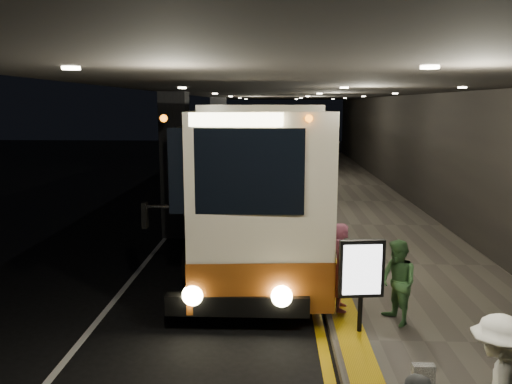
{
  "coord_description": "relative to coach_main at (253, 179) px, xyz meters",
  "views": [
    {
      "loc": [
        1.51,
        -10.98,
        4.03
      ],
      "look_at": [
        1.02,
        2.22,
        1.7
      ],
      "focal_mm": 35.0,
      "sensor_mm": 36.0,
      "label": 1
    }
  ],
  "objects": [
    {
      "name": "ground",
      "position": [
        -0.88,
        -3.35,
        -1.87
      ],
      "size": [
        90.0,
        90.0,
        0.0
      ],
      "primitive_type": "plane",
      "color": "black"
    },
    {
      "name": "lane_line_white",
      "position": [
        -2.68,
        1.65,
        -1.87
      ],
      "size": [
        0.12,
        50.0,
        0.01
      ],
      "primitive_type": "cube",
      "color": "silver",
      "rests_on": "ground"
    },
    {
      "name": "kerb_stripe_yellow",
      "position": [
        1.47,
        1.65,
        -1.87
      ],
      "size": [
        0.18,
        50.0,
        0.01
      ],
      "primitive_type": "cube",
      "color": "gold",
      "rests_on": "ground"
    },
    {
      "name": "sidewalk",
      "position": [
        3.87,
        1.65,
        -1.8
      ],
      "size": [
        4.5,
        50.0,
        0.15
      ],
      "primitive_type": "cube",
      "color": "#514C44",
      "rests_on": "ground"
    },
    {
      "name": "tactile_strip",
      "position": [
        1.97,
        1.65,
        -1.72
      ],
      "size": [
        0.5,
        50.0,
        0.01
      ],
      "primitive_type": "cube",
      "color": "gold",
      "rests_on": "sidewalk"
    },
    {
      "name": "terminal_wall",
      "position": [
        6.12,
        1.65,
        1.13
      ],
      "size": [
        0.1,
        50.0,
        6.0
      ],
      "primitive_type": "cube",
      "color": "black",
      "rests_on": "ground"
    },
    {
      "name": "support_columns",
      "position": [
        -2.38,
        0.65,
        0.33
      ],
      "size": [
        0.8,
        24.8,
        4.4
      ],
      "color": "black",
      "rests_on": "ground"
    },
    {
      "name": "canopy",
      "position": [
        1.62,
        1.65,
        2.73
      ],
      "size": [
        9.0,
        50.0,
        0.4
      ],
      "primitive_type": "cube",
      "color": "black",
      "rests_on": "support_columns"
    },
    {
      "name": "coach_main",
      "position": [
        0.0,
        0.0,
        0.0
      ],
      "size": [
        3.41,
        12.64,
        3.91
      ],
      "rotation": [
        0.0,
        0.0,
        0.07
      ],
      "color": "beige",
      "rests_on": "ground"
    },
    {
      "name": "coach_second",
      "position": [
        -0.0,
        11.93,
        -0.13
      ],
      "size": [
        3.01,
        11.68,
        3.63
      ],
      "rotation": [
        0.0,
        0.0,
        -0.05
      ],
      "color": "beige",
      "rests_on": "ground"
    },
    {
      "name": "coach_third",
      "position": [
        0.26,
        26.95,
        -0.05
      ],
      "size": [
        2.76,
        12.1,
        3.79
      ],
      "rotation": [
        0.0,
        0.0,
        0.02
      ],
      "color": "beige",
      "rests_on": "ground"
    },
    {
      "name": "passenger_boarding",
      "position": [
        1.92,
        -5.24,
        -0.88
      ],
      "size": [
        0.45,
        0.65,
        1.69
      ],
      "primitive_type": "imported",
      "rotation": [
        0.0,
        0.0,
        1.49
      ],
      "color": "#B55476",
      "rests_on": "sidewalk"
    },
    {
      "name": "passenger_waiting_green",
      "position": [
        2.83,
        -5.82,
        -0.96
      ],
      "size": [
        0.69,
        0.85,
        1.52
      ],
      "primitive_type": "imported",
      "rotation": [
        0.0,
        0.0,
        -1.21
      ],
      "color": "#457B44",
      "rests_on": "sidewalk"
    },
    {
      "name": "bag_polka",
      "position": [
        2.69,
        -7.95,
        -1.54
      ],
      "size": [
        0.3,
        0.13,
        0.37
      ],
      "primitive_type": "cube",
      "rotation": [
        0.0,
        0.0,
        0.01
      ],
      "color": "black",
      "rests_on": "sidewalk"
    },
    {
      "name": "info_sign",
      "position": [
        2.12,
        -6.2,
        -0.62
      ],
      "size": [
        0.78,
        0.2,
        1.64
      ],
      "rotation": [
        0.0,
        0.0,
        0.12
      ],
      "color": "black",
      "rests_on": "sidewalk"
    },
    {
      "name": "stanchion_post",
      "position": [
        1.87,
        -5.14,
        -1.17
      ],
      "size": [
        0.05,
        0.05,
        1.11
      ],
      "primitive_type": "cylinder",
      "color": "black",
      "rests_on": "sidewalk"
    }
  ]
}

